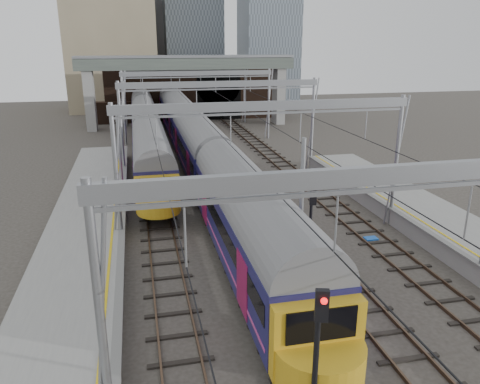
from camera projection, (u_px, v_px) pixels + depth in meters
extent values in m
plane|color=#38332D|center=(313.00, 305.00, 20.31)|extent=(160.00, 160.00, 0.00)
cube|color=gray|center=(72.00, 292.00, 20.34)|extent=(4.20, 55.00, 1.10)
cube|color=slate|center=(120.00, 277.00, 20.61)|extent=(0.35, 55.00, 0.12)
cube|color=gold|center=(108.00, 276.00, 20.49)|extent=(0.12, 55.00, 0.01)
cube|color=#4C3828|center=(146.00, 204.00, 32.81)|extent=(0.08, 80.00, 0.16)
cube|color=#4C3828|center=(166.00, 202.00, 33.11)|extent=(0.08, 80.00, 0.16)
cube|color=black|center=(156.00, 204.00, 32.99)|extent=(2.40, 80.00, 0.14)
cube|color=#4C3828|center=(202.00, 200.00, 33.65)|extent=(0.08, 80.00, 0.16)
cube|color=#4C3828|center=(222.00, 198.00, 33.95)|extent=(0.08, 80.00, 0.16)
cube|color=black|center=(212.00, 200.00, 33.82)|extent=(2.40, 80.00, 0.14)
cube|color=#4C3828|center=(256.00, 196.00, 34.48)|extent=(0.08, 80.00, 0.16)
cube|color=#4C3828|center=(274.00, 194.00, 34.78)|extent=(0.08, 80.00, 0.16)
cube|color=black|center=(265.00, 196.00, 34.65)|extent=(2.40, 80.00, 0.14)
cube|color=#4C3828|center=(307.00, 192.00, 35.31)|extent=(0.08, 80.00, 0.16)
cube|color=#4C3828|center=(325.00, 191.00, 35.61)|extent=(0.08, 80.00, 0.16)
cube|color=black|center=(316.00, 192.00, 35.48)|extent=(2.40, 80.00, 0.14)
cylinder|color=gray|center=(102.00, 329.00, 11.80)|extent=(0.24, 0.24, 8.00)
cube|color=gray|center=(409.00, 173.00, 12.40)|extent=(16.80, 0.28, 0.50)
cylinder|color=gray|center=(117.00, 179.00, 24.81)|extent=(0.24, 0.24, 8.00)
cylinder|color=gray|center=(396.00, 162.00, 28.21)|extent=(0.24, 0.24, 8.00)
cube|color=gray|center=(267.00, 106.00, 25.41)|extent=(16.80, 0.28, 0.50)
cylinder|color=gray|center=(121.00, 131.00, 37.81)|extent=(0.24, 0.24, 8.00)
cylinder|color=gray|center=(312.00, 124.00, 41.22)|extent=(0.24, 0.24, 8.00)
cube|color=gray|center=(220.00, 84.00, 38.41)|extent=(16.80, 0.28, 0.50)
cylinder|color=gray|center=(124.00, 108.00, 50.81)|extent=(0.24, 0.24, 8.00)
cylinder|color=gray|center=(269.00, 104.00, 54.22)|extent=(0.24, 0.24, 8.00)
cube|color=gray|center=(198.00, 73.00, 51.41)|extent=(16.80, 0.28, 0.50)
cylinder|color=gray|center=(125.00, 96.00, 61.96)|extent=(0.24, 0.24, 8.00)
cylinder|color=gray|center=(245.00, 94.00, 65.37)|extent=(0.24, 0.24, 8.00)
cube|color=gray|center=(186.00, 68.00, 62.56)|extent=(16.80, 0.28, 0.50)
cube|color=black|center=(151.00, 127.00, 31.30)|extent=(0.03, 80.00, 0.03)
cube|color=black|center=(210.00, 124.00, 32.14)|extent=(0.03, 80.00, 0.03)
cube|color=black|center=(266.00, 122.00, 32.97)|extent=(0.03, 80.00, 0.03)
cube|color=black|center=(320.00, 120.00, 33.80)|extent=(0.03, 80.00, 0.03)
cube|color=black|center=(197.00, 88.00, 67.64)|extent=(26.00, 2.00, 9.00)
cube|color=black|center=(219.00, 102.00, 67.90)|extent=(6.50, 0.10, 5.20)
cylinder|color=black|center=(219.00, 83.00, 67.10)|extent=(6.50, 0.10, 6.50)
cube|color=black|center=(113.00, 113.00, 65.14)|extent=(6.00, 1.50, 3.00)
cube|color=gray|center=(90.00, 98.00, 59.18)|extent=(1.20, 2.50, 8.20)
cube|color=gray|center=(279.00, 94.00, 64.37)|extent=(1.20, 2.50, 8.20)
cube|color=#58635A|center=(187.00, 64.00, 60.52)|extent=(28.00, 3.00, 1.40)
cube|color=gray|center=(187.00, 56.00, 60.24)|extent=(28.00, 3.00, 0.30)
cube|color=tan|center=(111.00, 41.00, 76.15)|extent=(14.00, 12.00, 22.00)
cube|color=#4C5660|center=(192.00, 12.00, 83.10)|extent=(10.00, 10.00, 32.00)
cube|color=gray|center=(157.00, 52.00, 91.43)|extent=(18.00, 14.00, 18.00)
cube|color=black|center=(188.00, 151.00, 47.37)|extent=(2.36, 69.71, 0.70)
cube|color=#161447|center=(188.00, 132.00, 46.76)|extent=(3.00, 69.71, 2.68)
cylinder|color=slate|center=(187.00, 118.00, 46.35)|extent=(2.94, 69.21, 2.94)
cube|color=black|center=(187.00, 127.00, 46.63)|extent=(3.02, 68.51, 0.80)
cube|color=#C43D87|center=(188.00, 139.00, 46.99)|extent=(3.02, 68.71, 0.13)
cube|color=gold|center=(318.00, 340.00, 14.28)|extent=(2.94, 0.60, 2.48)
cube|color=black|center=(322.00, 325.00, 13.92)|extent=(2.25, 0.08, 1.07)
cube|color=black|center=(145.00, 130.00, 58.69)|extent=(2.16, 64.06, 0.70)
cube|color=#161447|center=(144.00, 115.00, 58.12)|extent=(2.75, 64.06, 2.46)
cylinder|color=slate|center=(143.00, 105.00, 57.74)|extent=(2.70, 63.56, 2.70)
cube|color=black|center=(143.00, 112.00, 58.00)|extent=(2.77, 62.86, 0.74)
cube|color=#C43D87|center=(144.00, 120.00, 58.33)|extent=(2.77, 63.06, 0.12)
cube|color=gold|center=(158.00, 194.00, 28.26)|extent=(2.70, 0.60, 2.26)
cube|color=black|center=(157.00, 186.00, 27.92)|extent=(2.06, 0.08, 0.98)
cylinder|color=black|center=(315.00, 370.00, 12.72)|extent=(0.16, 0.16, 4.82)
cube|color=black|center=(322.00, 306.00, 11.91)|extent=(0.39, 0.27, 0.90)
sphere|color=red|center=(324.00, 301.00, 11.74)|extent=(0.18, 0.18, 0.18)
cylinder|color=black|center=(310.00, 233.00, 22.51)|extent=(0.14, 0.14, 4.32)
cube|color=black|center=(313.00, 197.00, 21.76)|extent=(0.35, 0.26, 0.81)
sphere|color=red|center=(314.00, 194.00, 21.60)|extent=(0.16, 0.16, 0.16)
cube|color=blue|center=(306.00, 276.00, 22.79)|extent=(0.76, 0.57, 0.09)
cube|color=blue|center=(294.00, 247.00, 25.95)|extent=(0.90, 0.73, 0.09)
cube|color=blue|center=(371.00, 238.00, 27.11)|extent=(0.75, 0.53, 0.09)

